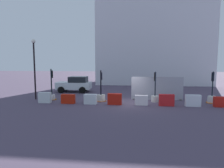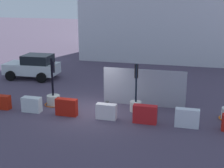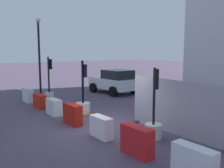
{
  "view_description": "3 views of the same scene",
  "coord_description": "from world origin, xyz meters",
  "px_view_note": "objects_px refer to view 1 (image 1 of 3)",
  "views": [
    {
      "loc": [
        0.45,
        -16.33,
        3.33
      ],
      "look_at": [
        -1.4,
        -0.19,
        1.57
      ],
      "focal_mm": 31.28,
      "sensor_mm": 36.0,
      "label": 1
    },
    {
      "loc": [
        5.04,
        -15.25,
        6.04
      ],
      "look_at": [
        1.08,
        -0.08,
        1.57
      ],
      "focal_mm": 50.94,
      "sensor_mm": 36.0,
      "label": 2
    },
    {
      "loc": [
        8.23,
        -5.97,
        3.16
      ],
      "look_at": [
        -0.72,
        0.84,
        1.65
      ],
      "focal_mm": 39.54,
      "sensor_mm": 36.0,
      "label": 3
    }
  ],
  "objects_px": {
    "traffic_light_2": "(155,96)",
    "construction_barrier_1": "(68,99)",
    "car_white_van": "(75,84)",
    "traffic_light_1": "(101,96)",
    "construction_barrier_3": "(115,99)",
    "traffic_light_0": "(52,94)",
    "construction_barrier_2": "(90,99)",
    "construction_barrier_4": "(141,100)",
    "construction_barrier_7": "(221,102)",
    "traffic_light_3": "(212,98)",
    "construction_barrier_5": "(167,100)",
    "construction_barrier_0": "(45,98)",
    "construction_barrier_6": "(193,101)",
    "street_lamp_post": "(34,62)"
  },
  "relations": [
    {
      "from": "traffic_light_2",
      "to": "construction_barrier_1",
      "type": "height_order",
      "value": "traffic_light_2"
    },
    {
      "from": "traffic_light_2",
      "to": "car_white_van",
      "type": "distance_m",
      "value": 9.81
    },
    {
      "from": "traffic_light_1",
      "to": "construction_barrier_3",
      "type": "distance_m",
      "value": 1.89
    },
    {
      "from": "traffic_light_2",
      "to": "car_white_van",
      "type": "xyz_separation_m",
      "value": [
        -8.54,
        4.81,
        0.39
      ]
    },
    {
      "from": "traffic_light_0",
      "to": "construction_barrier_1",
      "type": "relative_size",
      "value": 2.49
    },
    {
      "from": "construction_barrier_2",
      "to": "construction_barrier_4",
      "type": "height_order",
      "value": "construction_barrier_2"
    },
    {
      "from": "traffic_light_0",
      "to": "construction_barrier_7",
      "type": "relative_size",
      "value": 2.83
    },
    {
      "from": "traffic_light_0",
      "to": "traffic_light_3",
      "type": "distance_m",
      "value": 13.88
    },
    {
      "from": "construction_barrier_1",
      "to": "construction_barrier_4",
      "type": "bearing_deg",
      "value": 0.27
    },
    {
      "from": "construction_barrier_4",
      "to": "construction_barrier_3",
      "type": "bearing_deg",
      "value": -178.79
    },
    {
      "from": "construction_barrier_5",
      "to": "car_white_van",
      "type": "distance_m",
      "value": 11.24
    },
    {
      "from": "traffic_light_3",
      "to": "construction_barrier_3",
      "type": "distance_m",
      "value": 8.13
    },
    {
      "from": "construction_barrier_1",
      "to": "construction_barrier_7",
      "type": "height_order",
      "value": "construction_barrier_7"
    },
    {
      "from": "car_white_van",
      "to": "construction_barrier_2",
      "type": "bearing_deg",
      "value": -62.85
    },
    {
      "from": "traffic_light_0",
      "to": "construction_barrier_2",
      "type": "relative_size",
      "value": 2.74
    },
    {
      "from": "construction_barrier_0",
      "to": "construction_barrier_5",
      "type": "bearing_deg",
      "value": -0.23
    },
    {
      "from": "construction_barrier_6",
      "to": "street_lamp_post",
      "type": "height_order",
      "value": "street_lamp_post"
    },
    {
      "from": "traffic_light_3",
      "to": "car_white_van",
      "type": "distance_m",
      "value": 14.05
    },
    {
      "from": "traffic_light_0",
      "to": "construction_barrier_5",
      "type": "bearing_deg",
      "value": -8.28
    },
    {
      "from": "construction_barrier_3",
      "to": "car_white_van",
      "type": "distance_m",
      "value": 8.23
    },
    {
      "from": "construction_barrier_7",
      "to": "traffic_light_0",
      "type": "bearing_deg",
      "value": 174.34
    },
    {
      "from": "construction_barrier_7",
      "to": "traffic_light_1",
      "type": "bearing_deg",
      "value": 172.41
    },
    {
      "from": "construction_barrier_3",
      "to": "street_lamp_post",
      "type": "distance_m",
      "value": 8.15
    },
    {
      "from": "traffic_light_1",
      "to": "construction_barrier_1",
      "type": "bearing_deg",
      "value": -152.42
    },
    {
      "from": "construction_barrier_1",
      "to": "car_white_van",
      "type": "xyz_separation_m",
      "value": [
        -1.36,
        6.32,
        0.52
      ]
    },
    {
      "from": "construction_barrier_7",
      "to": "street_lamp_post",
      "type": "relative_size",
      "value": 0.18
    },
    {
      "from": "construction_barrier_3",
      "to": "construction_barrier_6",
      "type": "bearing_deg",
      "value": 0.33
    },
    {
      "from": "street_lamp_post",
      "to": "construction_barrier_2",
      "type": "bearing_deg",
      "value": -14.77
    },
    {
      "from": "traffic_light_1",
      "to": "street_lamp_post",
      "type": "relative_size",
      "value": 0.49
    },
    {
      "from": "construction_barrier_1",
      "to": "car_white_van",
      "type": "height_order",
      "value": "car_white_van"
    },
    {
      "from": "traffic_light_3",
      "to": "construction_barrier_5",
      "type": "relative_size",
      "value": 2.28
    },
    {
      "from": "construction_barrier_0",
      "to": "street_lamp_post",
      "type": "relative_size",
      "value": 0.19
    },
    {
      "from": "traffic_light_3",
      "to": "construction_barrier_6",
      "type": "relative_size",
      "value": 2.35
    },
    {
      "from": "traffic_light_1",
      "to": "construction_barrier_3",
      "type": "bearing_deg",
      "value": -44.59
    },
    {
      "from": "construction_barrier_0",
      "to": "construction_barrier_4",
      "type": "relative_size",
      "value": 1.01
    },
    {
      "from": "street_lamp_post",
      "to": "car_white_van",
      "type": "bearing_deg",
      "value": 65.44
    },
    {
      "from": "construction_barrier_2",
      "to": "construction_barrier_3",
      "type": "height_order",
      "value": "construction_barrier_3"
    },
    {
      "from": "traffic_light_0",
      "to": "construction_barrier_2",
      "type": "height_order",
      "value": "traffic_light_0"
    },
    {
      "from": "traffic_light_2",
      "to": "construction_barrier_1",
      "type": "xyz_separation_m",
      "value": [
        -7.18,
        -1.51,
        -0.13
      ]
    },
    {
      "from": "traffic_light_0",
      "to": "street_lamp_post",
      "type": "height_order",
      "value": "street_lamp_post"
    },
    {
      "from": "construction_barrier_7",
      "to": "street_lamp_post",
      "type": "bearing_deg",
      "value": 174.87
    },
    {
      "from": "traffic_light_1",
      "to": "construction_barrier_6",
      "type": "bearing_deg",
      "value": -9.95
    },
    {
      "from": "construction_barrier_5",
      "to": "construction_barrier_7",
      "type": "bearing_deg",
      "value": 0.91
    },
    {
      "from": "construction_barrier_0",
      "to": "construction_barrier_1",
      "type": "bearing_deg",
      "value": -0.97
    },
    {
      "from": "construction_barrier_4",
      "to": "traffic_light_3",
      "type": "bearing_deg",
      "value": 14.44
    },
    {
      "from": "construction_barrier_0",
      "to": "construction_barrier_1",
      "type": "relative_size",
      "value": 0.92
    },
    {
      "from": "construction_barrier_4",
      "to": "street_lamp_post",
      "type": "bearing_deg",
      "value": 171.53
    },
    {
      "from": "construction_barrier_6",
      "to": "construction_barrier_7",
      "type": "relative_size",
      "value": 1.14
    },
    {
      "from": "construction_barrier_4",
      "to": "construction_barrier_5",
      "type": "distance_m",
      "value": 1.94
    },
    {
      "from": "construction_barrier_6",
      "to": "traffic_light_1",
      "type": "bearing_deg",
      "value": 170.05
    }
  ]
}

